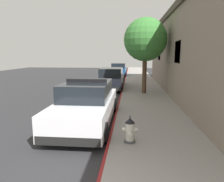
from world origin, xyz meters
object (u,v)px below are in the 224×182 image
object	(u,v)px
police_cruiser	(87,104)
parked_car_silver_ahead	(111,79)
fire_hydrant	(130,130)
street_tree	(145,40)
parked_car_dark_far	(119,70)

from	to	relation	value
police_cruiser	parked_car_silver_ahead	bearing A→B (deg)	89.37
police_cruiser	parked_car_silver_ahead	size ratio (longest dim) A/B	1.00
police_cruiser	fire_hydrant	bearing A→B (deg)	-49.31
parked_car_silver_ahead	street_tree	bearing A→B (deg)	-47.43
parked_car_dark_far	fire_hydrant	size ratio (longest dim) A/B	6.37
police_cruiser	parked_car_dark_far	distance (m)	18.48
parked_car_dark_far	street_tree	size ratio (longest dim) A/B	1.03
police_cruiser	street_tree	xyz separation A→B (m)	(2.47, 5.86, 2.73)
parked_car_dark_far	fire_hydrant	world-z (taller)	parked_car_dark_far
parked_car_dark_far	street_tree	distance (m)	13.14
fire_hydrant	street_tree	xyz separation A→B (m)	(0.85, 7.74, 2.99)
police_cruiser	parked_car_dark_far	bearing A→B (deg)	89.84
parked_car_silver_ahead	police_cruiser	bearing A→B (deg)	-90.63
police_cruiser	street_tree	bearing A→B (deg)	67.13
street_tree	parked_car_silver_ahead	bearing A→B (deg)	132.57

